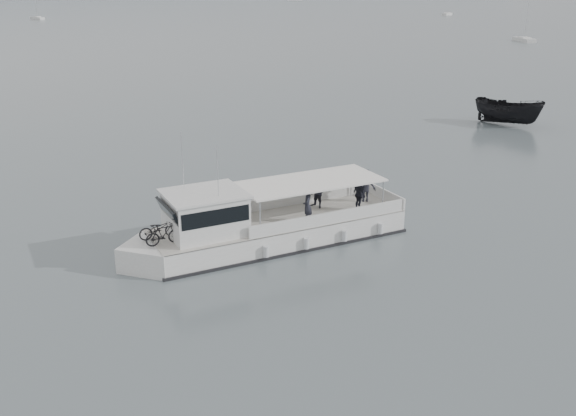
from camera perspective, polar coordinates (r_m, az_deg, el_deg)
ground at (r=30.26m, az=2.86°, el=-3.03°), size 1400.00×1400.00×0.00m
tour_boat at (r=29.40m, az=-2.89°, el=-1.75°), size 13.84×4.97×5.76m
dark_motorboat at (r=57.50m, az=18.99°, el=8.13°), size 3.85×6.28×2.28m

